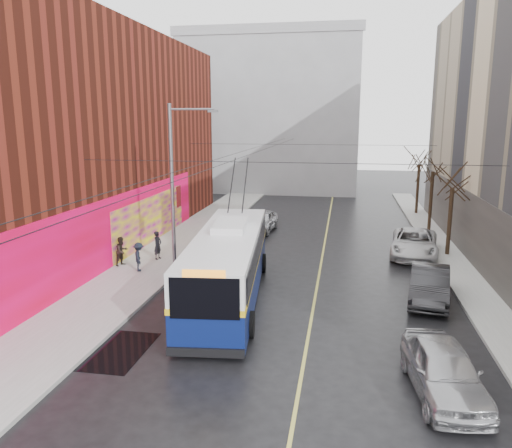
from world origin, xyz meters
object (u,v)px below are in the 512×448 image
at_px(parked_car_b, 430,285).
at_px(following_car, 261,221).
at_px(pedestrian_a, 158,245).
at_px(pedestrian_b, 122,251).
at_px(parked_car_a, 444,370).
at_px(trolleybus, 228,264).
at_px(parked_car_c, 414,243).
at_px(streetlight_pole, 175,184).
at_px(tree_far, 420,156).
at_px(tree_near, 453,175).
at_px(pedestrian_c, 139,257).
at_px(tree_mid, 434,161).

height_order(parked_car_b, following_car, following_car).
distance_m(parked_car_b, pedestrian_a, 15.20).
distance_m(following_car, pedestrian_b, 12.27).
xyz_separation_m(parked_car_a, parked_car_b, (0.86, 8.19, -0.01)).
xyz_separation_m(parked_car_b, pedestrian_a, (-14.64, 4.10, 0.19)).
bearing_deg(trolleybus, parked_car_c, 38.23).
bearing_deg(pedestrian_b, streetlight_pole, -71.33).
xyz_separation_m(tree_far, pedestrian_a, (-16.97, -18.13, -4.16)).
relative_size(streetlight_pole, pedestrian_b, 5.49).
bearing_deg(following_car, tree_near, -17.10).
height_order(pedestrian_a, pedestrian_b, pedestrian_a).
bearing_deg(streetlight_pole, trolleybus, -43.48).
xyz_separation_m(parked_car_a, pedestrian_c, (-13.91, 9.87, 0.13)).
bearing_deg(parked_car_c, streetlight_pole, -148.63).
xyz_separation_m(parked_car_c, pedestrian_a, (-14.97, -3.87, 0.17)).
xyz_separation_m(parked_car_a, following_car, (-9.12, 21.31, -0.01)).
height_order(parked_car_b, pedestrian_c, pedestrian_c).
height_order(trolleybus, parked_car_c, trolleybus).
xyz_separation_m(pedestrian_b, pedestrian_c, (1.37, -0.82, -0.04)).
bearing_deg(pedestrian_c, tree_near, -93.14).
distance_m(parked_car_a, parked_car_c, 16.21).
xyz_separation_m(tree_far, following_car, (-12.32, -9.12, -4.35)).
xyz_separation_m(streetlight_pole, following_car, (2.82, 10.88, -4.06)).
relative_size(tree_far, pedestrian_a, 3.96).
relative_size(parked_car_b, following_car, 1.03).
bearing_deg(following_car, parked_car_c, -21.98).
bearing_deg(parked_car_a, pedestrian_b, 138.94).
height_order(trolleybus, pedestrian_a, trolleybus).
bearing_deg(parked_car_c, trolleybus, -128.04).
xyz_separation_m(tree_far, parked_car_a, (-3.20, -30.43, -4.34)).
xyz_separation_m(streetlight_pole, tree_near, (15.14, 6.00, 0.13)).
xyz_separation_m(parked_car_c, pedestrian_b, (-16.48, -5.47, 0.16)).
relative_size(parked_car_b, pedestrian_a, 2.88).
relative_size(pedestrian_a, pedestrian_b, 1.01).
bearing_deg(tree_mid, following_car, -170.24).
height_order(tree_mid, tree_far, tree_mid).
bearing_deg(parked_car_b, tree_far, 93.62).
relative_size(following_car, pedestrian_a, 2.79).
height_order(streetlight_pole, parked_car_a, streetlight_pole).
xyz_separation_m(parked_car_b, pedestrian_b, (-16.14, 2.50, 0.18)).
distance_m(streetlight_pole, tree_mid, 19.96).
bearing_deg(tree_far, parked_car_c, -97.98).
distance_m(trolleybus, pedestrian_b, 7.97).
relative_size(parked_car_a, parked_car_c, 0.81).
bearing_deg(parked_car_b, pedestrian_a, 173.96).
distance_m(tree_near, pedestrian_b, 19.76).
xyz_separation_m(tree_near, pedestrian_b, (-18.48, -5.73, -4.01)).
bearing_deg(tree_near, tree_far, 90.00).
bearing_deg(following_car, pedestrian_c, -108.21).
bearing_deg(tree_near, parked_car_a, -101.02).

